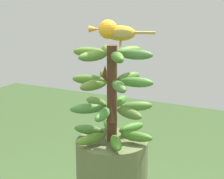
# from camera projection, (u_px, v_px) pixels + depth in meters

# --- Properties ---
(banana_bunch) EXTENTS (0.30, 0.30, 0.34)m
(banana_bunch) POSITION_uv_depth(u_px,v_px,m) (112.00, 94.00, 1.34)
(banana_bunch) COLOR #4C2D1E
(banana_bunch) RESTS_ON banana_tree
(perched_bird) EXTENTS (0.21, 0.10, 0.09)m
(perched_bird) POSITION_uv_depth(u_px,v_px,m) (114.00, 31.00, 1.26)
(perched_bird) COLOR #C68933
(perched_bird) RESTS_ON banana_bunch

